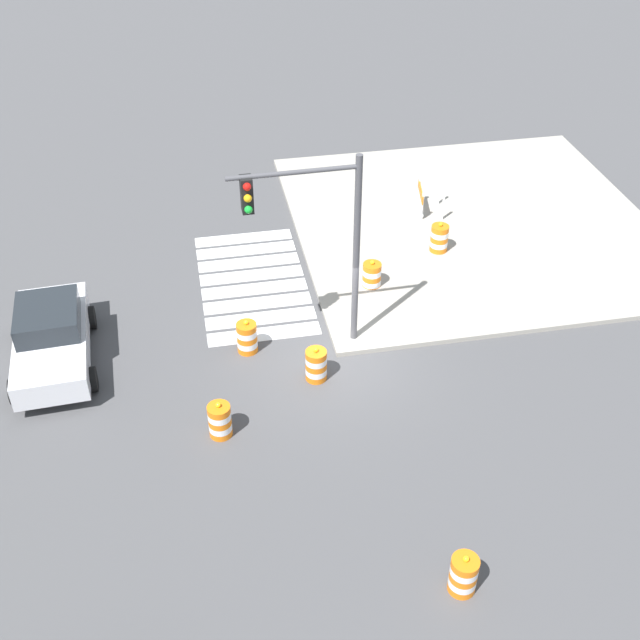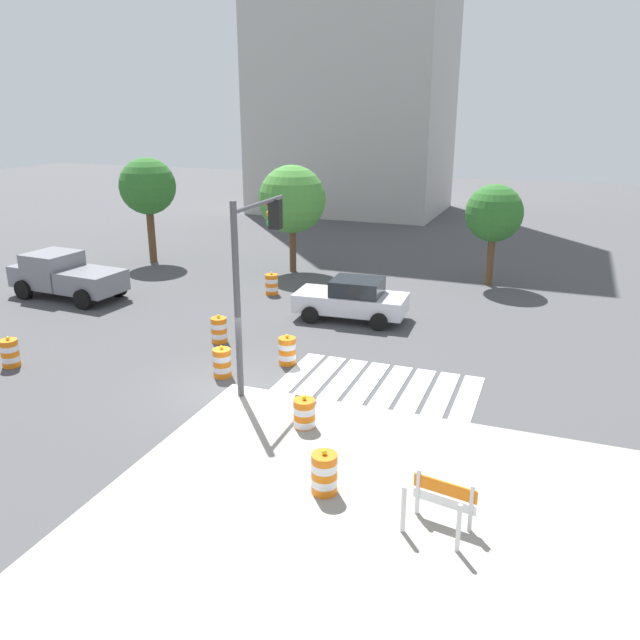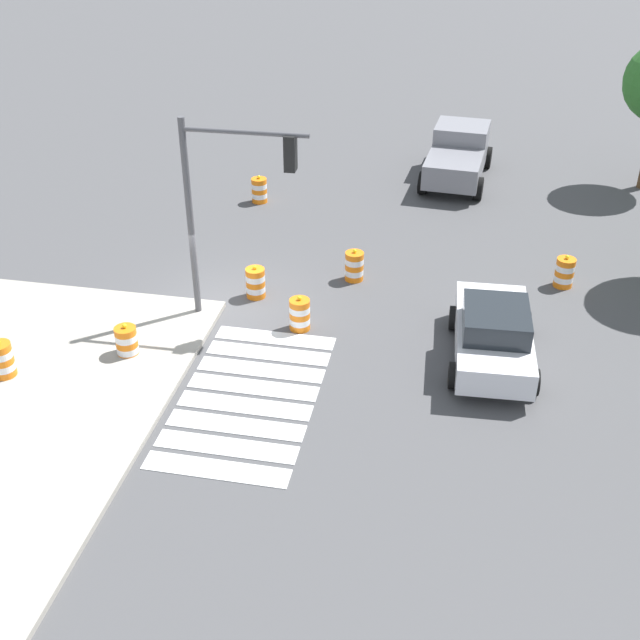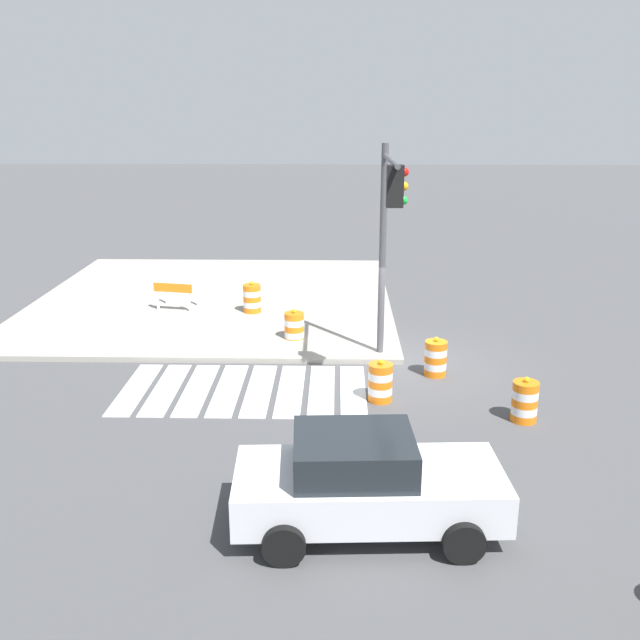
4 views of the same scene
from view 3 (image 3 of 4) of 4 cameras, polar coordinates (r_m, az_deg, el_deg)
name	(u,v)px [view 3 (image 3 of 4)]	position (r m, az deg, el deg)	size (l,w,h in m)	color
ground_plane	(226,306)	(22.97, -6.74, 0.99)	(120.00, 120.00, 0.00)	#474749
crosswalk_stripes	(249,396)	(19.32, -5.07, -5.44)	(5.85, 3.20, 0.02)	silver
sports_car	(493,333)	(20.54, 12.28, -0.93)	(4.39, 2.30, 1.63)	silver
pickup_truck	(459,153)	(31.94, 9.88, 11.66)	(5.29, 2.66, 1.92)	slate
traffic_barrel_near_corner	(300,314)	(21.56, -1.46, 0.41)	(0.56, 0.56, 1.02)	orange
traffic_barrel_crosswalk_end	(259,190)	(29.44, -4.36, 9.23)	(0.56, 0.56, 1.02)	orange
traffic_barrel_median_near	(564,272)	(24.72, 17.06, 3.27)	(0.56, 0.56, 1.02)	orange
traffic_barrel_median_far	(354,266)	(24.01, 2.46, 3.87)	(0.56, 0.56, 1.02)	orange
traffic_barrel_far_curb	(127,343)	(20.95, -13.63, -1.59)	(0.56, 0.56, 1.02)	orange
traffic_barrel_lane_center	(256,283)	(23.15, -4.63, 2.67)	(0.56, 0.56, 1.02)	orange
traffic_barrel_on_sidewalk	(2,359)	(20.96, -21.75, -2.63)	(0.56, 0.56, 1.02)	orange
traffic_light_pole	(230,187)	(20.61, -6.43, 9.45)	(0.47, 3.29, 5.50)	#4C4C51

